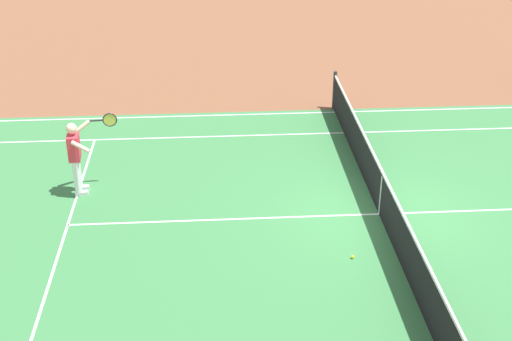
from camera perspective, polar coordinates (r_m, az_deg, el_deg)
name	(u,v)px	position (r m, az deg, el deg)	size (l,w,h in m)	color
ground_plane	(379,214)	(15.03, 9.86, -3.46)	(60.00, 60.00, 0.00)	brown
court_slab	(379,214)	(15.03, 9.86, -3.46)	(24.20, 11.40, 0.00)	#387A42
court_line_markings	(379,214)	(15.02, 9.86, -3.45)	(23.85, 11.05, 0.01)	white
tennis_net	(381,193)	(14.78, 10.01, -1.83)	(0.10, 11.70, 1.08)	#2D2D33
tennis_player_near	(76,154)	(15.67, -14.19, 1.28)	(1.05, 0.78, 1.70)	white
tennis_ball	(353,257)	(13.54, 7.75, -6.88)	(0.07, 0.07, 0.07)	#CCE01E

